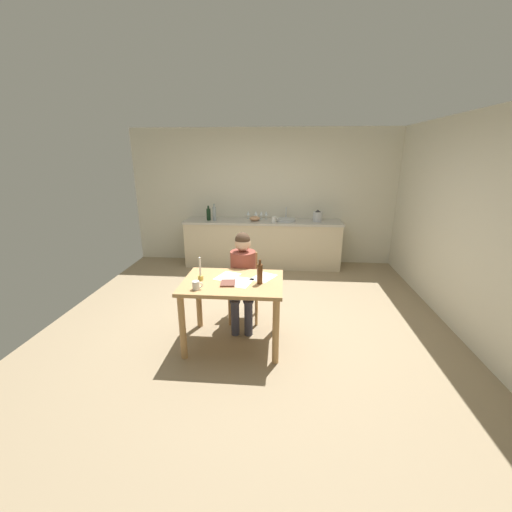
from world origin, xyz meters
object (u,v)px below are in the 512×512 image
at_px(bottle_vinegar, 214,213).
at_px(book_magazine, 228,283).
at_px(stovetop_kettle, 318,216).
at_px(wine_glass_by_kettle, 261,213).
at_px(sink_unit, 286,220).
at_px(person_seated, 243,274).
at_px(candlestick, 200,274).
at_px(coffee_mug, 196,285).
at_px(wine_glass_back_left, 256,213).
at_px(bottle_oil, 209,214).
at_px(teacup_on_counter, 274,219).
at_px(wine_glass_back_right, 248,213).
at_px(chair_at_table, 244,283).
at_px(wine_glass_near_sink, 266,214).
at_px(wine_bottle_on_table, 260,273).
at_px(mixing_bowl, 255,218).
at_px(dining_table, 233,292).

bearing_deg(bottle_vinegar, book_magazine, -75.51).
relative_size(stovetop_kettle, wine_glass_by_kettle, 1.43).
bearing_deg(sink_unit, book_magazine, -102.30).
relative_size(person_seated, candlestick, 4.55).
distance_m(coffee_mug, wine_glass_back_left, 3.24).
height_order(person_seated, sink_unit, person_seated).
bearing_deg(bottle_oil, candlestick, -79.18).
xyz_separation_m(bottle_vinegar, wine_glass_by_kettle, (0.88, 0.23, -0.03)).
height_order(wine_glass_by_kettle, teacup_on_counter, wine_glass_by_kettle).
distance_m(book_magazine, sink_unit, 2.98).
xyz_separation_m(wine_glass_by_kettle, wine_glass_back_right, (-0.26, 0.00, 0.00)).
height_order(chair_at_table, sink_unit, sink_unit).
bearing_deg(wine_glass_by_kettle, coffee_mug, -98.01).
relative_size(wine_glass_near_sink, teacup_on_counter, 1.29).
xyz_separation_m(chair_at_table, wine_glass_back_right, (-0.18, 2.32, 0.52)).
relative_size(wine_bottle_on_table, wine_glass_by_kettle, 1.75).
bearing_deg(wine_glass_near_sink, stovetop_kettle, -8.73).
relative_size(book_magazine, mixing_bowl, 0.90).
relative_size(person_seated, teacup_on_counter, 10.04).
bearing_deg(stovetop_kettle, mixing_bowl, -177.81).
bearing_deg(dining_table, stovetop_kettle, 67.08).
bearing_deg(wine_glass_back_left, sink_unit, -13.96).
distance_m(sink_unit, wine_glass_back_right, 0.76).
xyz_separation_m(dining_table, wine_glass_back_left, (0.01, 2.96, 0.36)).
bearing_deg(book_magazine, wine_bottle_on_table, 2.04).
distance_m(mixing_bowl, stovetop_kettle, 1.19).
relative_size(chair_at_table, coffee_mug, 7.92).
height_order(book_magazine, teacup_on_counter, teacup_on_counter).
relative_size(bottle_oil, wine_glass_near_sink, 1.80).
bearing_deg(wine_glass_near_sink, sink_unit, -20.75).
xyz_separation_m(wine_bottle_on_table, mixing_bowl, (-0.30, 2.81, 0.05)).
distance_m(chair_at_table, person_seated, 0.24).
height_order(candlestick, sink_unit, sink_unit).
bearing_deg(wine_glass_near_sink, candlestick, -100.89).
bearing_deg(chair_at_table, wine_bottle_on_table, -69.16).
xyz_separation_m(book_magazine, wine_bottle_on_table, (0.34, 0.05, 0.11)).
xyz_separation_m(wine_bottle_on_table, wine_glass_back_right, (-0.45, 3.00, 0.12)).
bearing_deg(wine_glass_back_right, chair_at_table, -85.44).
height_order(coffee_mug, mixing_bowl, mixing_bowl).
relative_size(wine_bottle_on_table, wine_glass_back_left, 1.75).
relative_size(person_seated, bottle_oil, 4.32).
distance_m(candlestick, wine_glass_near_sink, 3.02).
relative_size(person_seated, wine_glass_near_sink, 7.76).
bearing_deg(wine_glass_near_sink, dining_table, -94.07).
height_order(candlestick, wine_glass_back_left, wine_glass_back_left).
bearing_deg(wine_glass_back_left, book_magazine, -90.88).
distance_m(chair_at_table, stovetop_kettle, 2.50).
distance_m(coffee_mug, wine_glass_back_right, 3.23).
bearing_deg(teacup_on_counter, sink_unit, 34.41).
bearing_deg(bottle_vinegar, teacup_on_counter, -3.41).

